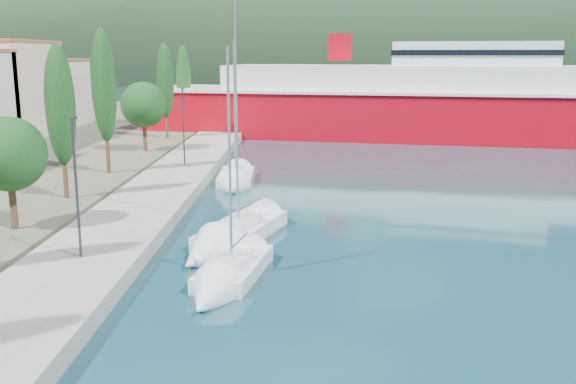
{
  "coord_description": "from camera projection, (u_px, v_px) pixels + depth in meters",
  "views": [
    {
      "loc": [
        0.75,
        -13.57,
        9.4
      ],
      "look_at": [
        0.0,
        14.0,
        3.5
      ],
      "focal_mm": 40.0,
      "sensor_mm": 36.0,
      "label": 1
    }
  ],
  "objects": [
    {
      "name": "ground",
      "position": [
        302.0,
        102.0,
        132.55
      ],
      "size": [
        1400.0,
        1400.0,
        0.0
      ],
      "primitive_type": "plane",
      "color": "#15414B"
    },
    {
      "name": "quay",
      "position": [
        152.0,
        199.0,
        40.82
      ],
      "size": [
        5.0,
        88.0,
        0.8
      ],
      "primitive_type": "cube",
      "color": "gray",
      "rests_on": "ground"
    },
    {
      "name": "tree_row",
      "position": [
        100.0,
        105.0,
        46.29
      ],
      "size": [
        4.16,
        64.9,
        10.67
      ],
      "color": "#47301E",
      "rests_on": "land_strip"
    },
    {
      "name": "lamp_posts",
      "position": [
        84.0,
        179.0,
        28.18
      ],
      "size": [
        0.15,
        46.63,
        6.06
      ],
      "color": "#2D2D33",
      "rests_on": "quay"
    },
    {
      "name": "sailboat_near",
      "position": [
        221.0,
        283.0,
        26.11
      ],
      "size": [
        3.53,
        7.67,
        10.62
      ],
      "color": "silver",
      "rests_on": "ground"
    },
    {
      "name": "sailboat_mid",
      "position": [
        222.0,
        243.0,
        31.63
      ],
      "size": [
        5.45,
        9.8,
        13.68
      ],
      "color": "silver",
      "rests_on": "ground"
    },
    {
      "name": "sailboat_far",
      "position": [
        234.0,
        183.0,
        46.6
      ],
      "size": [
        2.71,
        7.87,
        11.48
      ],
      "color": "silver",
      "rests_on": "ground"
    },
    {
      "name": "ferry",
      "position": [
        415.0,
        105.0,
        74.01
      ],
      "size": [
        64.07,
        25.01,
        12.45
      ],
      "color": "#A70412",
      "rests_on": "ground"
    }
  ]
}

